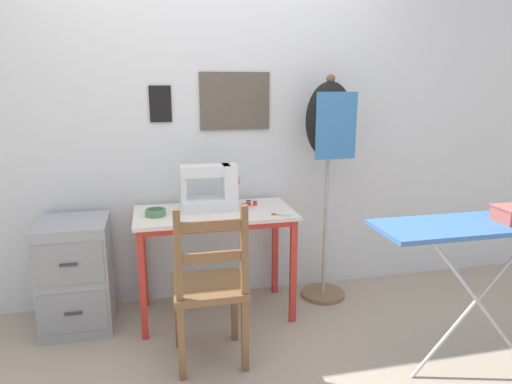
% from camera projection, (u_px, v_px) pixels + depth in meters
% --- Properties ---
extents(ground_plane, '(14.00, 14.00, 0.00)m').
position_uv_depth(ground_plane, '(223.00, 332.00, 2.90)').
color(ground_plane, tan).
extents(wall_back, '(10.00, 0.07, 2.55)m').
position_uv_depth(wall_back, '(206.00, 123.00, 3.16)').
color(wall_back, silver).
rests_on(wall_back, ground_plane).
extents(sewing_table, '(1.03, 0.53, 0.73)m').
position_uv_depth(sewing_table, '(215.00, 226.00, 2.99)').
color(sewing_table, silver).
rests_on(sewing_table, ground_plane).
extents(sewing_machine, '(0.38, 0.18, 0.32)m').
position_uv_depth(sewing_machine, '(212.00, 189.00, 2.98)').
color(sewing_machine, white).
rests_on(sewing_machine, sewing_table).
extents(fabric_bowl, '(0.13, 0.13, 0.04)m').
position_uv_depth(fabric_bowl, '(156.00, 212.00, 2.87)').
color(fabric_bowl, '#56895B').
rests_on(fabric_bowl, sewing_table).
extents(scissors, '(0.12, 0.10, 0.01)m').
position_uv_depth(scissors, '(278.00, 215.00, 2.88)').
color(scissors, silver).
rests_on(scissors, sewing_table).
extents(thread_spool_near_machine, '(0.03, 0.03, 0.03)m').
position_uv_depth(thread_spool_near_machine, '(244.00, 206.00, 3.02)').
color(thread_spool_near_machine, silver).
rests_on(thread_spool_near_machine, sewing_table).
extents(thread_spool_mid_table, '(0.04, 0.04, 0.03)m').
position_uv_depth(thread_spool_mid_table, '(248.00, 203.00, 3.10)').
color(thread_spool_mid_table, red).
rests_on(thread_spool_mid_table, sewing_table).
extents(thread_spool_far_edge, '(0.03, 0.03, 0.04)m').
position_uv_depth(thread_spool_far_edge, '(255.00, 203.00, 3.10)').
color(thread_spool_far_edge, red).
rests_on(thread_spool_far_edge, sewing_table).
extents(wooden_chair, '(0.40, 0.38, 0.94)m').
position_uv_depth(wooden_chair, '(210.00, 288.00, 2.50)').
color(wooden_chair, brown).
rests_on(wooden_chair, ground_plane).
extents(filing_cabinet, '(0.43, 0.46, 0.71)m').
position_uv_depth(filing_cabinet, '(77.00, 274.00, 2.91)').
color(filing_cabinet, '#93999E').
rests_on(filing_cabinet, ground_plane).
extents(dress_form, '(0.33, 0.32, 1.60)m').
position_uv_depth(dress_form, '(329.00, 135.00, 3.12)').
color(dress_form, '#846647').
rests_on(dress_form, ground_plane).
extents(ironing_board, '(1.17, 0.36, 0.86)m').
position_uv_depth(ironing_board, '(485.00, 230.00, 2.34)').
color(ironing_board, '#3D6BAD').
rests_on(ironing_board, ground_plane).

